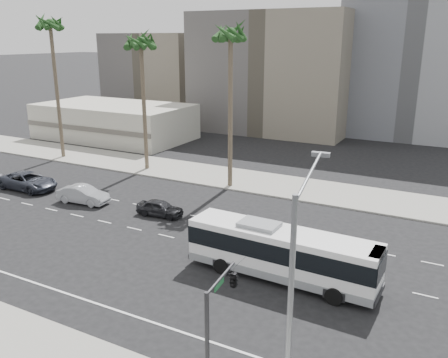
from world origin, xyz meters
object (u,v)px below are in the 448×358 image
Objects in this scene: car_c at (28,181)px; palm_far at (50,27)px; city_bus at (281,252)px; car_a at (160,208)px; car_b at (83,195)px; traffic_signal at (231,282)px; streetlight_corner at (294,286)px; palm_mid at (141,45)px; palm_near at (231,37)px.

palm_far is at bearing 31.34° from car_c.
car_a is (-12.73, 5.23, -1.10)m from city_bus.
car_b is (-20.61, 4.60, -0.99)m from city_bus.
city_bus is 2.28× the size of traffic_signal.
city_bus reaches higher than car_a.
traffic_signal is (1.05, -8.78, 2.57)m from city_bus.
streetlight_corner is at bearing -22.16° from traffic_signal.
car_b is 0.78× the size of car_c.
car_b is 17.32m from palm_mid.
palm_far is at bearing -178.23° from palm_mid.
palm_near reaches higher than city_bus.
city_bus is 0.79× the size of palm_mid.
car_b is 0.30× the size of palm_near.
palm_far is (-22.10, 10.65, 14.75)m from car_a.
palm_far reaches higher than city_bus.
traffic_signal is 0.33× the size of palm_near.
streetlight_corner is 0.62× the size of palm_near.
palm_far is (-38.97, 25.59, 9.97)m from streetlight_corner.
city_bus is at bearing -100.18° from car_c.
palm_mid reaches higher than car_c.
car_b is 25.70m from traffic_signal.
streetlight_corner is (4.14, -9.71, 3.69)m from city_bus.
car_a is 0.76× the size of traffic_signal.
car_c is 0.36× the size of palm_far.
car_b is 0.92× the size of traffic_signal.
car_a is at bearing 159.57° from city_bus.
car_c is 0.39× the size of palm_near.
palm_mid is 0.88× the size of palm_far.
streetlight_corner is 30.35m from palm_near.
car_c is 35.85m from streetlight_corner.
car_c is 1.17× the size of traffic_signal.
streetlight_corner is 0.65× the size of palm_mid.
car_c is 19.34m from palm_far.
palm_mid is at bearing 145.85° from city_bus.
palm_near is 1.05× the size of palm_mid.
palm_mid is (-11.16, 1.29, -0.78)m from palm_near.
car_c is 32.54m from traffic_signal.
palm_near is at bearing -48.11° from car_b.
car_a is at bearing 129.14° from traffic_signal.
streetlight_corner is at bearing -65.00° from city_bus.
palm_far is at bearing 157.40° from city_bus.
palm_near reaches higher than streetlight_corner.
traffic_signal is 0.35× the size of palm_mid.
car_a is 0.23× the size of palm_far.
traffic_signal reaches higher than city_bus.
car_b is (-7.88, -0.64, 0.11)m from car_a.
car_c reaches higher than car_a.
city_bus is at bearing -36.05° from palm_mid.
city_bus is 9.20m from traffic_signal.
car_b is at bearing -93.37° from car_c.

